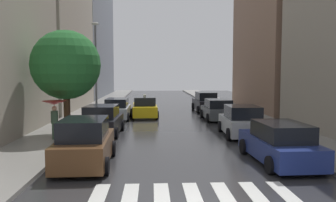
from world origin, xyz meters
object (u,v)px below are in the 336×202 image
Objects in this scene: taxi_midroad at (145,107)px; parked_car_right_nearest at (280,144)px; lamp_post_left at (96,62)px; parked_car_left_third at (117,109)px; pedestrian_foreground at (54,110)px; parked_car_right_third at (218,110)px; street_tree_left at (66,65)px; parked_car_left_second at (102,121)px; parked_car_left_nearest at (85,144)px; parked_car_right_second at (242,122)px; parked_car_right_fourth at (205,102)px.

parked_car_right_nearest is at bearing -161.12° from taxi_midroad.
taxi_midroad is at bearing -0.86° from lamp_post_left.
parked_car_left_third is 9.10m from pedestrian_foreground.
parked_car_left_third is 0.59× the size of lamp_post_left.
parked_car_right_third is at bearing -2.15° from parked_car_right_nearest.
lamp_post_left reaches higher than pedestrian_foreground.
parked_car_left_second is at bearing 16.40° from street_tree_left.
parked_car_left_nearest is 1.05× the size of parked_car_right_third.
lamp_post_left reaches higher than parked_car_right_third.
parked_car_right_second is (7.64, -7.51, 0.05)m from parked_car_left_third.
lamp_post_left is at bearing 49.12° from parked_car_right_second.
parked_car_right_nearest reaches higher than parked_car_left_third.
taxi_midroad is (-5.58, 8.57, -0.03)m from parked_car_right_second.
parked_car_left_third is 15.31m from parked_car_right_nearest.
parked_car_left_second is 8.10m from taxi_midroad.
parked_car_left_nearest reaches higher than parked_car_right_third.
lamp_post_left is at bearing 5.83° from parked_car_left_nearest.
taxi_midroad is (2.06, 1.06, 0.02)m from parked_car_left_third.
parked_car_right_fourth is at bearing -0.83° from parked_car_right_third.
parked_car_right_fourth is 6.68m from taxi_midroad.
pedestrian_foreground is 0.27× the size of lamp_post_left.
parked_car_right_nearest is at bearing -57.03° from lamp_post_left.
lamp_post_left is (-9.31, 2.07, 3.60)m from parked_car_right_third.
parked_car_right_fourth is at bearing -57.38° from taxi_midroad.
parked_car_right_third is 0.88× the size of taxi_midroad.
parked_car_right_second is at bearing 179.73° from parked_car_right_third.
parked_car_left_second is 0.74× the size of street_tree_left.
parked_car_right_fourth is at bearing -56.45° from parked_car_left_third.
pedestrian_foreground is at bearing 127.43° from parked_car_right_third.
parked_car_right_third is (-0.08, 6.56, -0.06)m from parked_car_right_second.
street_tree_left is at bearing 30.28° from pedestrian_foreground.
parked_car_left_nearest is 0.58× the size of lamp_post_left.
parked_car_right_nearest is (7.60, -13.29, 0.01)m from parked_car_left_third.
parked_car_right_third is 5.83m from parked_car_right_fourth.
lamp_post_left reaches higher than parked_car_right_nearest.
taxi_midroad is (1.97, 14.39, -0.07)m from parked_car_left_nearest.
pedestrian_foreground is (-9.85, -7.81, 0.92)m from parked_car_right_third.
parked_car_left_third is at bearing 25.63° from pedestrian_foreground.
parked_car_right_fourth is 0.81× the size of street_tree_left.
pedestrian_foreground reaches higher than parked_car_left_third.
parked_car_left_nearest reaches higher than parked_car_right_fourth.
parked_car_right_nearest is (7.80, -6.57, -0.03)m from parked_car_left_second.
pedestrian_foreground reaches higher than parked_car_right_fourth.
parked_car_right_nearest is 15.38m from taxi_midroad.
parked_car_left_second is at bearing 85.89° from parked_car_right_second.
parked_car_right_second is 0.89× the size of taxi_midroad.
parked_car_left_second is 8.74m from lamp_post_left.
parked_car_left_third is 1.07× the size of parked_car_right_third.
parked_car_left_nearest is 0.98× the size of parked_car_left_third.
taxi_midroad reaches higher than parked_car_right_nearest.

